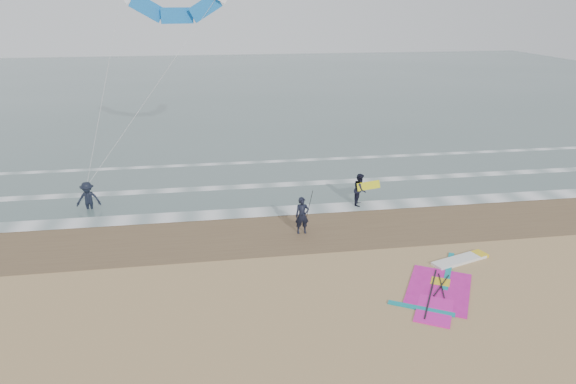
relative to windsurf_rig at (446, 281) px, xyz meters
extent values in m
plane|color=tan|center=(-4.24, -0.55, -0.03)|extent=(120.00, 120.00, 0.00)
cube|color=#47605E|center=(-4.24, 47.45, -0.02)|extent=(120.00, 80.00, 0.02)
cube|color=brown|center=(-4.24, 5.45, -0.03)|extent=(120.00, 5.00, 0.01)
cube|color=white|center=(-4.24, 7.65, 0.00)|extent=(120.00, 1.20, 0.02)
cube|color=white|center=(-4.24, 11.45, 0.00)|extent=(120.00, 0.70, 0.02)
cube|color=white|center=(-4.24, 15.95, 0.00)|extent=(120.00, 0.50, 0.01)
cube|color=white|center=(1.22, 1.43, 0.02)|extent=(2.46, 1.30, 0.11)
cube|color=yellow|center=(2.27, 1.77, 0.03)|extent=(0.59, 0.68, 0.12)
cube|color=#E11CA4|center=(-0.50, -0.48, -0.01)|extent=(3.35, 3.70, 0.04)
cube|color=#E11CA4|center=(-1.22, -1.72, -0.01)|extent=(1.86, 2.07, 0.04)
cube|color=#0C8C99|center=(0.45, 0.76, -0.01)|extent=(1.71, 2.76, 0.05)
cube|color=#0C8C99|center=(-1.60, -1.53, -0.01)|extent=(2.01, 1.28, 0.05)
cube|color=yellow|center=(-0.22, 0.00, -0.01)|extent=(0.87, 0.83, 0.05)
cylinder|color=black|center=(-0.89, -0.67, 0.01)|extent=(1.77, 3.01, 0.06)
cylinder|color=black|center=(-0.31, -0.29, 0.03)|extent=(1.18, 1.31, 0.04)
cylinder|color=black|center=(-0.31, -0.29, 0.03)|extent=(0.57, 1.65, 0.04)
imported|color=black|center=(-4.47, 5.02, 0.81)|extent=(0.62, 0.41, 1.69)
imported|color=black|center=(-0.99, 7.91, 0.79)|extent=(0.90, 0.99, 1.65)
imported|color=black|center=(-14.39, 9.33, 0.86)|extent=(1.16, 0.68, 1.79)
cylinder|color=black|center=(-4.17, 5.02, 1.20)|extent=(0.17, 0.86, 1.82)
cube|color=yellow|center=(-0.59, 7.81, 1.01)|extent=(1.30, 0.51, 0.39)
cube|color=blue|center=(-11.21, 14.05, 9.35)|extent=(1.87, 0.54, 1.57)
cube|color=blue|center=(-9.69, 14.05, 8.94)|extent=(1.69, 0.50, 0.82)
cube|color=blue|center=(-8.17, 14.05, 9.35)|extent=(1.87, 0.54, 1.57)
cylinder|color=beige|center=(-13.35, 11.69, 5.82)|extent=(2.09, 4.73, 9.30)
cylinder|color=beige|center=(-10.72, 11.69, 5.82)|extent=(7.34, 4.73, 9.30)
camera|label=1|loc=(-8.29, -15.42, 9.65)|focal=32.00mm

